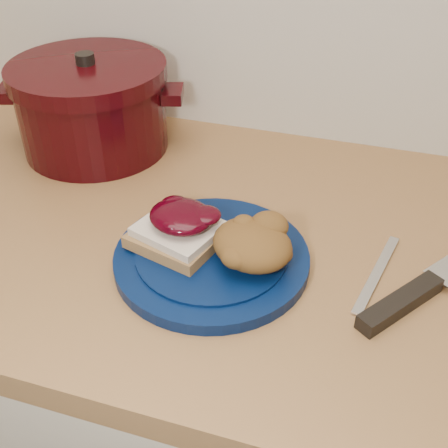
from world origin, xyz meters
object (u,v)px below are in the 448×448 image
(butter_knife, at_px, (377,273))
(pepper_grinder, at_px, (43,105))
(plate, at_px, (212,258))
(dutch_oven, at_px, (92,106))
(chef_knife, at_px, (426,287))

(butter_knife, xyz_separation_m, pepper_grinder, (-0.58, 0.19, 0.06))
(plate, bearing_deg, pepper_grinder, 148.10)
(dutch_oven, distance_m, pepper_grinder, 0.10)
(chef_knife, height_order, pepper_grinder, pepper_grinder)
(chef_knife, xyz_separation_m, pepper_grinder, (-0.63, 0.21, 0.05))
(butter_knife, height_order, pepper_grinder, pepper_grinder)
(dutch_oven, relative_size, pepper_grinder, 2.59)
(plate, distance_m, chef_knife, 0.26)
(plate, xyz_separation_m, butter_knife, (0.20, 0.04, -0.00))
(plate, xyz_separation_m, pepper_grinder, (-0.38, 0.23, 0.05))
(pepper_grinder, bearing_deg, butter_knife, -18.63)
(plate, relative_size, chef_knife, 0.85)
(plate, relative_size, dutch_oven, 0.79)
(butter_knife, relative_size, dutch_oven, 0.52)
(plate, distance_m, butter_knife, 0.21)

